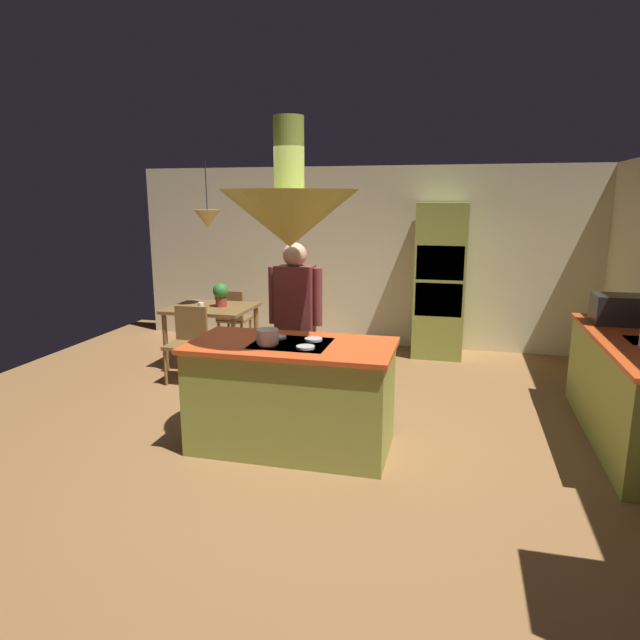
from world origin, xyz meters
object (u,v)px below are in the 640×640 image
(cup_on_table, at_px, (201,306))
(cooking_pot_on_cooktop, at_px, (268,336))
(dining_table, at_px, (212,315))
(oven_tower, at_px, (440,281))
(kitchen_island, at_px, (292,395))
(person_at_island, at_px, (295,318))
(microwave_on_counter, at_px, (619,309))
(chair_by_back_wall, at_px, (232,316))
(potted_plant_on_table, at_px, (221,293))
(chair_facing_island, at_px, (188,339))

(cup_on_table, bearing_deg, cooking_pot_on_cooktop, -51.94)
(cup_on_table, bearing_deg, dining_table, 81.47)
(oven_tower, relative_size, cup_on_table, 22.82)
(kitchen_island, xyz_separation_m, cup_on_table, (-1.73, 1.88, 0.34))
(person_at_island, relative_size, microwave_on_counter, 3.70)
(chair_by_back_wall, height_order, cup_on_table, chair_by_back_wall)
(kitchen_island, distance_m, microwave_on_counter, 3.25)
(potted_plant_on_table, relative_size, cooking_pot_on_cooktop, 1.67)
(cup_on_table, bearing_deg, chair_facing_island, -85.71)
(kitchen_island, relative_size, dining_table, 1.67)
(chair_by_back_wall, relative_size, cup_on_table, 9.67)
(chair_facing_island, xyz_separation_m, microwave_on_counter, (4.54, 0.03, 0.56))
(chair_facing_island, xyz_separation_m, potted_plant_on_table, (0.12, 0.70, 0.42))
(dining_table, xyz_separation_m, chair_by_back_wall, (0.00, 0.66, -0.15))
(person_at_island, distance_m, potted_plant_on_table, 2.01)
(cup_on_table, bearing_deg, potted_plant_on_table, 59.11)
(dining_table, distance_m, chair_facing_island, 0.68)
(oven_tower, xyz_separation_m, microwave_on_counter, (1.74, -1.78, 0.04))
(kitchen_island, xyz_separation_m, potted_plant_on_table, (-1.58, 2.14, 0.46))
(oven_tower, height_order, dining_table, oven_tower)
(oven_tower, height_order, chair_facing_island, oven_tower)
(kitchen_island, bearing_deg, microwave_on_counter, 27.31)
(chair_by_back_wall, height_order, potted_plant_on_table, potted_plant_on_table)
(oven_tower, bearing_deg, potted_plant_on_table, -157.58)
(potted_plant_on_table, height_order, microwave_on_counter, microwave_on_counter)
(cup_on_table, xyz_separation_m, microwave_on_counter, (4.57, -0.41, 0.26))
(person_at_island, bearing_deg, kitchen_island, -76.46)
(cooking_pot_on_cooktop, bearing_deg, chair_by_back_wall, 118.02)
(person_at_island, bearing_deg, chair_by_back_wall, 126.66)
(cooking_pot_on_cooktop, bearing_deg, oven_tower, 69.52)
(dining_table, bearing_deg, chair_facing_island, -90.00)
(oven_tower, xyz_separation_m, dining_table, (-2.80, -1.14, -0.37))
(chair_by_back_wall, distance_m, cup_on_table, 0.93)
(oven_tower, height_order, microwave_on_counter, oven_tower)
(chair_by_back_wall, relative_size, microwave_on_counter, 1.89)
(dining_table, height_order, potted_plant_on_table, potted_plant_on_table)
(kitchen_island, height_order, chair_facing_island, kitchen_island)
(cup_on_table, height_order, cooking_pot_on_cooktop, cooking_pot_on_cooktop)
(chair_by_back_wall, bearing_deg, person_at_island, 126.66)
(oven_tower, xyz_separation_m, person_at_island, (-1.27, -2.53, -0.05))
(kitchen_island, height_order, person_at_island, person_at_island)
(kitchen_island, bearing_deg, cup_on_table, 132.69)
(cup_on_table, relative_size, microwave_on_counter, 0.20)
(person_at_island, bearing_deg, dining_table, 137.71)
(dining_table, height_order, cup_on_table, cup_on_table)
(dining_table, bearing_deg, cooking_pot_on_cooktop, -55.37)
(person_at_island, relative_size, cooking_pot_on_cooktop, 9.46)
(cup_on_table, xyz_separation_m, cooking_pot_on_cooktop, (1.57, -2.01, 0.20))
(potted_plant_on_table, xyz_separation_m, cup_on_table, (-0.15, -0.26, -0.12))
(chair_by_back_wall, relative_size, potted_plant_on_table, 2.90)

